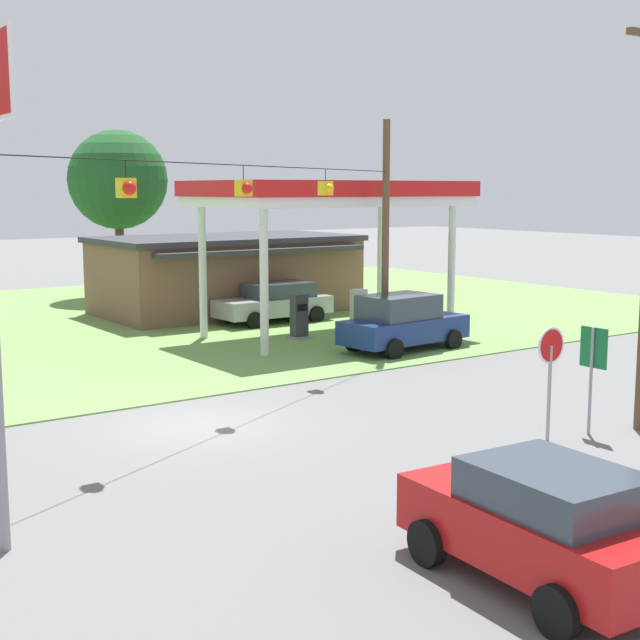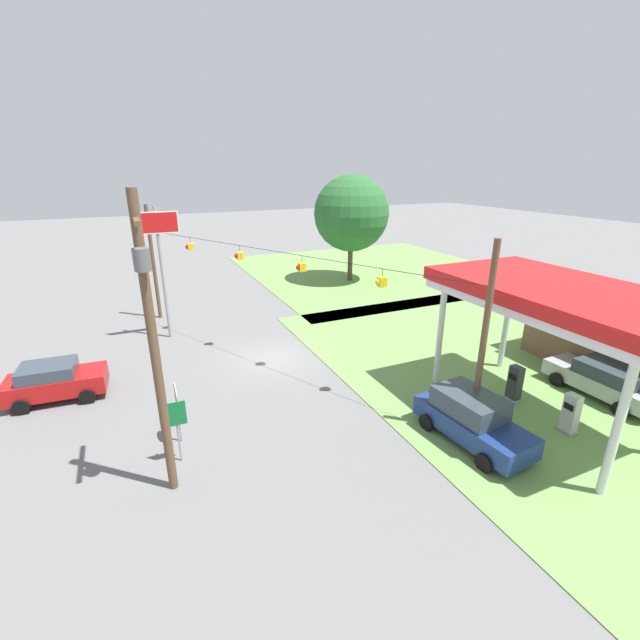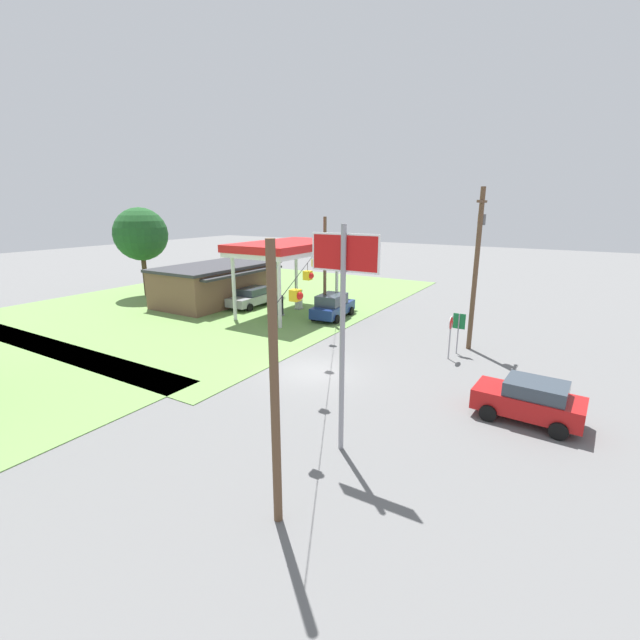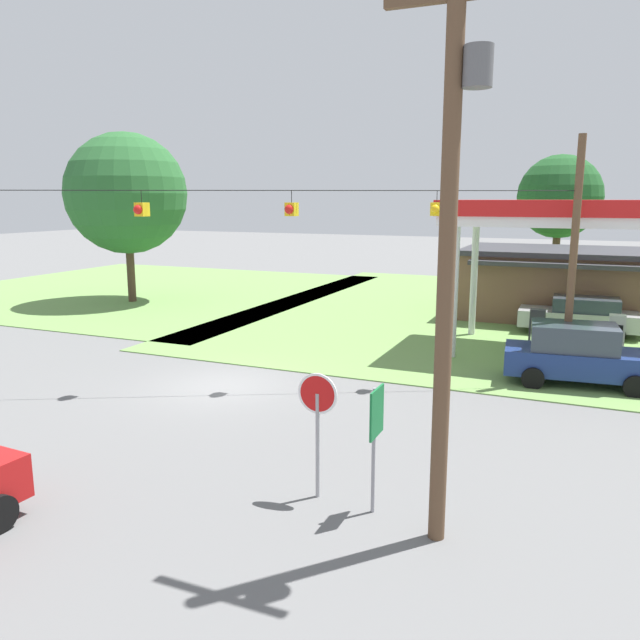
# 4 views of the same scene
# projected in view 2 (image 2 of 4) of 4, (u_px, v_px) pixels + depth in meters

# --- Properties ---
(ground_plane) EXTENTS (160.00, 160.00, 0.00)m
(ground_plane) POSITION_uv_depth(u_px,v_px,m) (273.00, 359.00, 23.39)
(ground_plane) COLOR slate
(grass_verge_opposite_corner) EXTENTS (24.00, 24.00, 0.04)m
(grass_verge_opposite_corner) POSITION_uv_depth(u_px,v_px,m) (374.00, 270.00, 43.29)
(grass_verge_opposite_corner) COLOR #6B934C
(grass_verge_opposite_corner) RESTS_ON ground
(gas_station_canopy) EXTENTS (9.66, 5.60, 5.69)m
(gas_station_canopy) POSITION_uv_depth(u_px,v_px,m) (561.00, 298.00, 16.38)
(gas_station_canopy) COLOR silver
(gas_station_canopy) RESTS_ON ground
(fuel_pump_near) EXTENTS (0.71, 0.56, 1.65)m
(fuel_pump_near) POSITION_uv_depth(u_px,v_px,m) (515.00, 384.00, 19.03)
(fuel_pump_near) COLOR gray
(fuel_pump_near) RESTS_ON ground
(fuel_pump_far) EXTENTS (0.71, 0.56, 1.65)m
(fuel_pump_far) POSITION_uv_depth(u_px,v_px,m) (570.00, 415.00, 16.71)
(fuel_pump_far) COLOR gray
(fuel_pump_far) RESTS_ON ground
(car_at_pumps_front) EXTENTS (4.73, 2.42, 1.92)m
(car_at_pumps_front) POSITION_uv_depth(u_px,v_px,m) (472.00, 418.00, 16.13)
(car_at_pumps_front) COLOR navy
(car_at_pumps_front) RESTS_ON ground
(car_at_pumps_rear) EXTENTS (4.83, 2.19, 1.63)m
(car_at_pumps_rear) POSITION_uv_depth(u_px,v_px,m) (604.00, 380.00, 19.29)
(car_at_pumps_rear) COLOR #9E9EA3
(car_at_pumps_rear) RESTS_ON ground
(car_on_crossroad) EXTENTS (2.30, 4.15, 1.71)m
(car_on_crossroad) POSITION_uv_depth(u_px,v_px,m) (55.00, 381.00, 19.11)
(car_on_crossroad) COLOR #AD1414
(car_on_crossroad) RESTS_ON ground
(stop_sign_roadside) EXTENTS (0.80, 0.08, 2.50)m
(stop_sign_roadside) POSITION_uv_depth(u_px,v_px,m) (176.00, 399.00, 15.79)
(stop_sign_roadside) COLOR #99999E
(stop_sign_roadside) RESTS_ON ground
(stop_sign_overhead) EXTENTS (0.22, 2.41, 7.85)m
(stop_sign_overhead) POSITION_uv_depth(u_px,v_px,m) (159.00, 245.00, 24.43)
(stop_sign_overhead) COLOR gray
(stop_sign_overhead) RESTS_ON ground
(route_sign) EXTENTS (0.10, 0.70, 2.40)m
(route_sign) POSITION_uv_depth(u_px,v_px,m) (176.00, 420.00, 14.72)
(route_sign) COLOR gray
(route_sign) RESTS_ON ground
(utility_pole_main) EXTENTS (2.20, 0.44, 9.44)m
(utility_pole_main) POSITION_uv_depth(u_px,v_px,m) (153.00, 339.00, 12.24)
(utility_pole_main) COLOR brown
(utility_pole_main) RESTS_ON ground
(signal_span_gantry) EXTENTS (19.71, 10.24, 7.66)m
(signal_span_gantry) POSITION_uv_depth(u_px,v_px,m) (270.00, 285.00, 21.96)
(signal_span_gantry) COLOR brown
(signal_span_gantry) RESTS_ON ground
(tree_west_verge) EXTENTS (6.57, 6.57, 9.30)m
(tree_west_verge) POSITION_uv_depth(u_px,v_px,m) (351.00, 214.00, 37.35)
(tree_west_verge) COLOR #4C3828
(tree_west_verge) RESTS_ON ground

